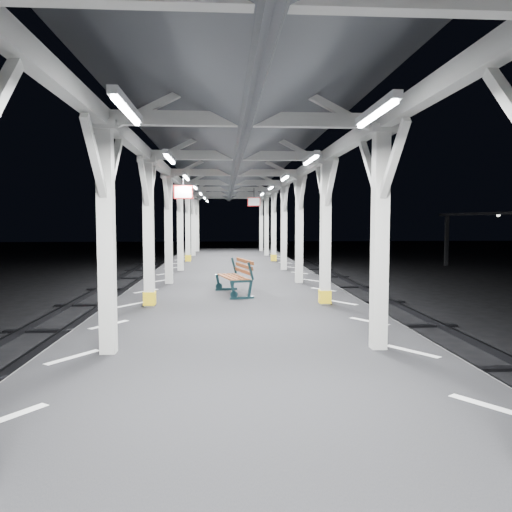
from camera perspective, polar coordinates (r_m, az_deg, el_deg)
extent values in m
plane|color=black|center=(9.73, -1.70, -13.45)|extent=(120.00, 120.00, 0.00)
cube|color=black|center=(9.59, -1.70, -10.60)|extent=(6.00, 50.00, 1.00)
cube|color=silver|center=(9.71, -16.44, -7.53)|extent=(1.00, 48.00, 0.01)
cube|color=silver|center=(9.87, 12.78, -7.29)|extent=(1.00, 48.00, 0.01)
cube|color=#2D2D33|center=(10.55, -27.23, -12.06)|extent=(0.08, 60.00, 0.16)
cube|color=#2D2D33|center=(10.81, 23.14, -11.55)|extent=(0.08, 60.00, 0.16)
cube|color=black|center=(11.07, 25.73, -11.52)|extent=(2.20, 0.22, 0.06)
cube|color=beige|center=(7.48, -16.72, 1.36)|extent=(0.22, 0.22, 3.20)
cube|color=beige|center=(7.59, -16.98, 13.99)|extent=(0.40, 0.40, 0.12)
cube|color=beige|center=(8.05, -15.99, 9.76)|extent=(0.10, 0.99, 0.99)
cube|color=beige|center=(6.98, -17.95, 10.61)|extent=(0.10, 0.99, 0.99)
cube|color=beige|center=(11.41, -12.17, 2.33)|extent=(0.22, 0.22, 3.20)
cube|color=beige|center=(11.48, -12.30, 10.64)|extent=(0.40, 0.40, 0.12)
cube|color=yellow|center=(11.53, -12.07, -4.74)|extent=(0.26, 0.26, 0.30)
cube|color=beige|center=(11.97, -11.86, 7.92)|extent=(0.10, 0.99, 0.99)
cube|color=beige|center=(10.89, -12.70, 8.30)|extent=(0.10, 0.99, 0.99)
cube|color=beige|center=(15.37, -9.96, 2.79)|extent=(0.22, 0.22, 3.20)
cube|color=beige|center=(15.42, -10.04, 8.97)|extent=(0.40, 0.40, 0.12)
cube|color=beige|center=(15.94, -9.79, 6.97)|extent=(0.10, 0.99, 0.99)
cube|color=beige|center=(14.84, -10.25, 7.19)|extent=(0.10, 0.99, 0.99)
cube|color=beige|center=(19.35, -8.66, 3.06)|extent=(0.22, 0.22, 3.20)
cube|color=beige|center=(19.39, -8.71, 7.97)|extent=(0.40, 0.40, 0.12)
cube|color=beige|center=(19.91, -8.55, 6.40)|extent=(0.10, 0.99, 0.99)
cube|color=beige|center=(18.82, -8.84, 6.54)|extent=(0.10, 0.99, 0.99)
cube|color=beige|center=(23.34, -7.80, 3.24)|extent=(0.22, 0.22, 3.20)
cube|color=beige|center=(23.37, -7.84, 7.31)|extent=(0.40, 0.40, 0.12)
cube|color=yellow|center=(23.40, -7.76, -0.24)|extent=(0.26, 0.26, 0.30)
cube|color=beige|center=(23.90, -7.73, 6.02)|extent=(0.10, 0.99, 0.99)
cube|color=beige|center=(22.80, -7.93, 6.11)|extent=(0.10, 0.99, 0.99)
cube|color=beige|center=(27.33, -7.19, 3.37)|extent=(0.22, 0.22, 3.20)
cube|color=beige|center=(27.36, -7.22, 6.85)|extent=(0.40, 0.40, 0.12)
cube|color=beige|center=(27.89, -7.14, 5.74)|extent=(0.10, 0.99, 0.99)
cube|color=beige|center=(26.79, -7.28, 5.81)|extent=(0.10, 0.99, 0.99)
cube|color=beige|center=(31.32, -6.74, 3.46)|extent=(0.22, 0.22, 3.20)
cube|color=beige|center=(31.35, -6.76, 6.50)|extent=(0.40, 0.40, 0.12)
cube|color=beige|center=(31.88, -6.70, 5.54)|extent=(0.10, 0.99, 0.99)
cube|color=beige|center=(30.78, -6.81, 5.59)|extent=(0.10, 0.99, 0.99)
cube|color=beige|center=(7.64, 13.96, 1.47)|extent=(0.22, 0.22, 3.20)
cube|color=beige|center=(7.75, 14.18, 13.83)|extent=(0.40, 0.40, 0.12)
cube|color=beige|center=(8.20, 12.92, 9.71)|extent=(0.10, 0.99, 0.99)
cube|color=beige|center=(7.16, 15.47, 10.50)|extent=(0.10, 0.99, 0.99)
cube|color=beige|center=(11.51, 7.94, 2.40)|extent=(0.22, 0.22, 3.20)
cube|color=beige|center=(11.58, 8.02, 10.63)|extent=(0.40, 0.40, 0.12)
cube|color=yellow|center=(11.64, 7.87, -4.61)|extent=(0.26, 0.26, 0.30)
cube|color=beige|center=(12.07, 7.47, 7.94)|extent=(0.10, 0.99, 0.99)
cube|color=beige|center=(11.00, 8.58, 8.31)|extent=(0.10, 0.99, 0.99)
cube|color=beige|center=(15.45, 4.97, 2.84)|extent=(0.22, 0.22, 3.20)
cube|color=beige|center=(15.50, 5.01, 8.99)|extent=(0.40, 0.40, 0.12)
cube|color=beige|center=(16.01, 4.70, 7.01)|extent=(0.10, 0.99, 0.99)
cube|color=beige|center=(14.93, 5.31, 7.22)|extent=(0.10, 0.99, 0.99)
cube|color=beige|center=(19.41, 3.20, 3.11)|extent=(0.22, 0.22, 3.20)
cube|color=beige|center=(19.46, 3.22, 8.00)|extent=(0.40, 0.40, 0.12)
cube|color=beige|center=(19.97, 3.03, 6.43)|extent=(0.10, 0.99, 0.99)
cube|color=beige|center=(18.88, 3.42, 6.57)|extent=(0.10, 0.99, 0.99)
cube|color=beige|center=(23.39, 2.04, 3.28)|extent=(0.22, 0.22, 3.20)
cube|color=beige|center=(23.43, 2.05, 7.34)|extent=(0.40, 0.40, 0.12)
cube|color=yellow|center=(23.45, 2.03, -0.19)|extent=(0.26, 0.26, 0.30)
cube|color=beige|center=(23.95, 1.91, 6.05)|extent=(0.10, 0.99, 0.99)
cube|color=beige|center=(22.86, 2.18, 6.14)|extent=(0.10, 0.99, 0.99)
cube|color=beige|center=(27.37, 1.21, 3.40)|extent=(0.22, 0.22, 3.20)
cube|color=beige|center=(27.40, 1.22, 6.87)|extent=(0.40, 0.40, 0.12)
cube|color=beige|center=(27.93, 1.12, 5.77)|extent=(0.10, 0.99, 0.99)
cube|color=beige|center=(26.84, 1.31, 5.84)|extent=(0.10, 0.99, 0.99)
cube|color=beige|center=(31.36, 0.59, 3.49)|extent=(0.22, 0.22, 3.20)
cube|color=beige|center=(31.39, 0.60, 6.52)|extent=(0.40, 0.40, 0.12)
cube|color=beige|center=(31.92, 0.52, 5.56)|extent=(0.10, 0.99, 0.99)
cube|color=beige|center=(30.82, 0.67, 5.62)|extent=(0.10, 0.99, 0.99)
cube|color=beige|center=(9.54, -14.16, 12.70)|extent=(0.18, 48.00, 0.24)
cube|color=beige|center=(9.67, 10.48, 12.63)|extent=(0.18, 48.00, 0.24)
cube|color=beige|center=(7.42, -1.23, 15.33)|extent=(4.20, 0.14, 0.20)
cube|color=beige|center=(11.37, -2.09, 11.40)|extent=(4.20, 0.14, 0.20)
cube|color=beige|center=(15.35, -2.50, 9.50)|extent=(4.20, 0.14, 0.20)
cube|color=beige|center=(19.33, -2.74, 8.38)|extent=(4.20, 0.14, 0.20)
cube|color=beige|center=(23.32, -2.89, 7.65)|extent=(4.20, 0.14, 0.20)
cube|color=beige|center=(27.31, -3.00, 7.13)|extent=(4.20, 0.14, 0.20)
cube|color=beige|center=(31.31, -3.08, 6.74)|extent=(4.20, 0.14, 0.20)
cube|color=beige|center=(9.58, -1.77, 18.40)|extent=(0.16, 48.00, 0.20)
cube|color=#53565B|center=(9.54, -9.91, 16.06)|extent=(2.80, 49.00, 1.45)
cube|color=#53565B|center=(9.62, 6.31, 15.99)|extent=(2.80, 49.00, 1.45)
cube|color=silver|center=(5.49, -14.55, 16.22)|extent=(0.10, 1.35, 0.08)
cube|color=white|center=(5.48, -14.54, 15.71)|extent=(0.05, 1.25, 0.05)
cube|color=silver|center=(9.40, -9.85, 11.16)|extent=(0.10, 1.35, 0.08)
cube|color=white|center=(9.39, -9.85, 10.86)|extent=(0.05, 1.25, 0.05)
cube|color=silver|center=(13.36, -7.98, 9.07)|extent=(0.10, 1.35, 0.08)
cube|color=white|center=(13.36, -7.97, 8.85)|extent=(0.05, 1.25, 0.05)
cube|color=silver|center=(17.34, -6.97, 7.92)|extent=(0.10, 1.35, 0.08)
cube|color=white|center=(17.34, -6.97, 7.76)|extent=(0.05, 1.25, 0.05)
cube|color=silver|center=(21.33, -6.34, 7.21)|extent=(0.10, 1.35, 0.08)
cube|color=white|center=(21.33, -6.34, 7.07)|extent=(0.05, 1.25, 0.05)
cube|color=silver|center=(25.32, -5.91, 6.72)|extent=(0.10, 1.35, 0.08)
cube|color=white|center=(25.32, -5.91, 6.60)|extent=(0.05, 1.25, 0.05)
cube|color=silver|center=(29.31, -5.60, 6.36)|extent=(0.10, 1.35, 0.08)
cube|color=white|center=(29.31, -5.60, 6.26)|extent=(0.05, 1.25, 0.05)
cube|color=silver|center=(5.64, 13.55, 15.93)|extent=(0.10, 1.35, 0.08)
cube|color=white|center=(5.63, 13.54, 15.43)|extent=(0.05, 1.25, 0.05)
cube|color=silver|center=(9.48, 6.27, 11.14)|extent=(0.10, 1.35, 0.08)
cube|color=white|center=(9.48, 6.27, 10.84)|extent=(0.05, 1.25, 0.05)
cube|color=silver|center=(13.42, 3.30, 9.08)|extent=(0.10, 1.35, 0.08)
cube|color=white|center=(13.42, 3.30, 8.86)|extent=(0.05, 1.25, 0.05)
cube|color=silver|center=(17.39, 1.70, 7.94)|extent=(0.10, 1.35, 0.08)
cube|color=white|center=(17.38, 1.70, 7.78)|extent=(0.05, 1.25, 0.05)
cube|color=silver|center=(21.37, 0.70, 7.23)|extent=(0.10, 1.35, 0.08)
cube|color=white|center=(21.36, 0.70, 7.09)|extent=(0.05, 1.25, 0.05)
cube|color=silver|center=(25.35, 0.01, 6.74)|extent=(0.10, 1.35, 0.08)
cube|color=white|center=(25.35, 0.01, 6.62)|extent=(0.05, 1.25, 0.05)
cube|color=silver|center=(29.34, -0.49, 6.38)|extent=(0.10, 1.35, 0.08)
cube|color=white|center=(29.34, -0.49, 6.28)|extent=(0.05, 1.25, 0.05)
cylinder|color=black|center=(13.22, -8.34, 8.77)|extent=(0.02, 0.02, 0.36)
cube|color=red|center=(13.19, -8.32, 7.23)|extent=(0.50, 0.03, 0.35)
cube|color=white|center=(13.19, -8.32, 7.23)|extent=(0.44, 0.04, 0.29)
cylinder|color=black|center=(19.75, -0.23, 7.25)|extent=(0.02, 0.02, 0.36)
cube|color=red|center=(19.73, -0.23, 6.22)|extent=(0.50, 0.03, 0.35)
cube|color=white|center=(19.73, -0.23, 6.22)|extent=(0.44, 0.05, 0.29)
cube|color=black|center=(34.42, 20.95, 1.69)|extent=(0.20, 0.20, 3.30)
sphere|color=silver|center=(29.04, 25.96, 4.25)|extent=(0.20, 0.20, 0.20)
sphere|color=silver|center=(34.39, 21.02, 4.30)|extent=(0.20, 0.20, 0.20)
cube|color=#12292F|center=(12.29, -1.62, -4.81)|extent=(0.61, 0.20, 0.06)
cube|color=#12292F|center=(12.20, -2.64, -3.91)|extent=(0.17, 0.09, 0.47)
cube|color=#12292F|center=(12.32, -0.70, -3.83)|extent=(0.15, 0.08, 0.47)
cube|color=#12292F|center=(12.27, -0.61, -1.75)|extent=(0.17, 0.09, 0.45)
cube|color=#12292F|center=(13.86, -3.43, -3.80)|extent=(0.61, 0.20, 0.06)
cube|color=#12292F|center=(13.78, -4.35, -3.00)|extent=(0.17, 0.09, 0.47)
cube|color=#12292F|center=(13.88, -2.62, -2.94)|extent=(0.15, 0.08, 0.47)
cube|color=#12292F|center=(13.84, -2.54, -1.08)|extent=(0.17, 0.09, 0.45)
cube|color=brown|center=(12.97, -3.46, -2.44)|extent=(0.45, 1.53, 0.04)
cube|color=brown|center=(13.00, -2.89, -2.42)|extent=(0.45, 1.53, 0.04)
cube|color=brown|center=(13.03, -2.33, -2.40)|extent=(0.45, 1.53, 0.04)
cube|color=brown|center=(13.07, -1.76, -2.38)|extent=(0.45, 1.53, 0.04)
cube|color=brown|center=(13.07, -1.46, -1.75)|extent=(0.41, 1.52, 0.10)
cube|color=brown|center=(13.06, -1.38, -1.17)|extent=(0.41, 1.52, 0.10)
cube|color=brown|center=(13.06, -1.29, -0.58)|extent=(0.41, 1.52, 0.10)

